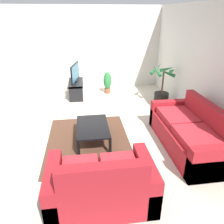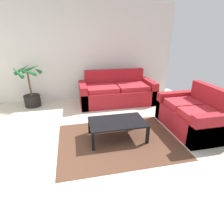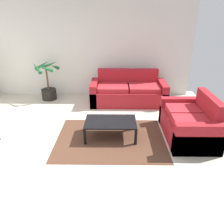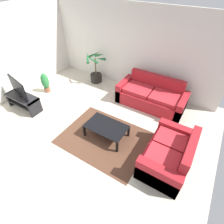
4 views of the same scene
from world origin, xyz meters
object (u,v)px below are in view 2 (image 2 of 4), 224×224
Objects in this scene: couch_loveseat at (193,116)px; potted_palm at (31,92)px; coffee_table at (117,123)px; couch_main at (117,93)px.

potted_palm is (-3.48, 2.12, 0.11)m from couch_loveseat.
potted_palm reaches higher than couch_loveseat.
potted_palm reaches higher than coffee_table.
couch_loveseat is (1.15, -1.85, -0.00)m from couch_main.
coffee_table is (-0.46, -1.88, 0.02)m from couch_main.
couch_loveseat is at bearing -31.30° from potted_palm.
couch_main and couch_loveseat have the same top height.
couch_main is at bearing -6.49° from potted_palm.
couch_loveseat is at bearing 0.93° from coffee_table.
potted_palm is at bearing 173.51° from couch_main.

